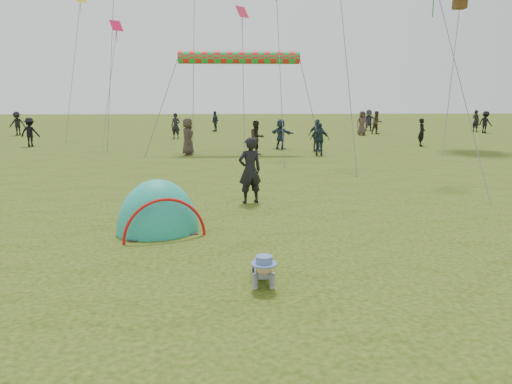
{
  "coord_description": "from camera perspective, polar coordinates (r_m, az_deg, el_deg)",
  "views": [
    {
      "loc": [
        0.42,
        -7.61,
        2.93
      ],
      "look_at": [
        0.85,
        2.25,
        1.0
      ],
      "focal_mm": 35.0,
      "sensor_mm": 36.0,
      "label": 1
    }
  ],
  "objects": [
    {
      "name": "diamond_kite_6",
      "position": [
        33.87,
        -15.68,
        17.84
      ],
      "size": [
        0.81,
        0.81,
        0.66
      ],
      "primitive_type": "plane",
      "rotation": [
        1.05,
        0.0,
        0.79
      ],
      "color": "#EB0B45"
    },
    {
      "name": "crowd_person_7",
      "position": [
        39.01,
        13.65,
        7.72
      ],
      "size": [
        0.97,
        0.83,
        1.72
      ],
      "primitive_type": "imported",
      "rotation": [
        0.0,
        0.0,
        0.24
      ],
      "color": "#413629",
      "rests_on": "ground"
    },
    {
      "name": "crowd_person_14",
      "position": [
        24.57,
        7.29,
        6.0
      ],
      "size": [
        0.98,
        0.53,
        1.59
      ],
      "primitive_type": "imported",
      "rotation": [
        0.0,
        0.0,
        2.98
      ],
      "color": "#1F2D36",
      "rests_on": "ground"
    },
    {
      "name": "crowd_person_6",
      "position": [
        44.1,
        23.82,
        7.45
      ],
      "size": [
        0.65,
        0.75,
        1.72
      ],
      "primitive_type": "imported",
      "rotation": [
        0.0,
        0.0,
        2.04
      ],
      "color": "black",
      "rests_on": "ground"
    },
    {
      "name": "crowd_person_2",
      "position": [
        40.73,
        -4.69,
        8.07
      ],
      "size": [
        0.75,
        1.04,
        1.64
      ],
      "primitive_type": "imported",
      "rotation": [
        0.0,
        0.0,
        4.3
      ],
      "color": "#242B38",
      "rests_on": "ground"
    },
    {
      "name": "rainbow_tube_kite",
      "position": [
        25.65,
        -1.94,
        15.13
      ],
      "size": [
        6.02,
        0.64,
        0.64
      ],
      "primitive_type": "cylinder",
      "rotation": [
        0.0,
        1.57,
        0.0
      ],
      "color": "red"
    },
    {
      "name": "crowd_person_12",
      "position": [
        30.41,
        18.41,
        6.49
      ],
      "size": [
        0.57,
        0.68,
        1.6
      ],
      "primitive_type": "imported",
      "rotation": [
        0.0,
        0.0,
        1.19
      ],
      "color": "black",
      "rests_on": "ground"
    },
    {
      "name": "diamond_kite_0",
      "position": [
        29.24,
        -1.59,
        19.89
      ],
      "size": [
        0.78,
        0.78,
        0.64
      ],
      "primitive_type": "plane",
      "rotation": [
        1.05,
        0.0,
        0.79
      ],
      "color": "#D02142"
    },
    {
      "name": "crowd_person_0",
      "position": [
        34.38,
        -9.17,
        7.48
      ],
      "size": [
        0.71,
        0.56,
        1.72
      ],
      "primitive_type": "imported",
      "rotation": [
        0.0,
        0.0,
        6.01
      ],
      "color": "black",
      "rests_on": "ground"
    },
    {
      "name": "crowd_person_4",
      "position": [
        24.86,
        -7.8,
        6.28
      ],
      "size": [
        0.59,
        0.89,
        1.8
      ],
      "primitive_type": "imported",
      "rotation": [
        0.0,
        0.0,
        1.55
      ],
      "color": "#3A2F29",
      "rests_on": "ground"
    },
    {
      "name": "standing_adult",
      "position": [
        13.58,
        -0.71,
        2.49
      ],
      "size": [
        0.77,
        0.63,
        1.81
      ],
      "primitive_type": "imported",
      "rotation": [
        0.0,
        0.0,
        3.48
      ],
      "color": "black",
      "rests_on": "ground"
    },
    {
      "name": "crowd_person_3",
      "position": [
        40.44,
        -25.63,
        7.07
      ],
      "size": [
        1.15,
        0.7,
        1.73
      ],
      "primitive_type": "imported",
      "rotation": [
        0.0,
        0.0,
        0.05
      ],
      "color": "black",
      "rests_on": "ground"
    },
    {
      "name": "crawling_toddler",
      "position": [
        7.84,
        0.81,
        -8.7
      ],
      "size": [
        0.53,
        0.74,
        0.56
      ],
      "primitive_type": null,
      "rotation": [
        0.0,
        0.0,
        0.02
      ],
      "color": "black",
      "rests_on": "ground"
    },
    {
      "name": "crowd_person_1",
      "position": [
        24.56,
        0.08,
        6.2
      ],
      "size": [
        1.03,
        0.97,
        1.69
      ],
      "primitive_type": "imported",
      "rotation": [
        0.0,
        0.0,
        0.53
      ],
      "color": "black",
      "rests_on": "ground"
    },
    {
      "name": "ground",
      "position": [
        8.17,
        -5.33,
        -10.02
      ],
      "size": [
        140.0,
        140.0,
        0.0
      ],
      "primitive_type": "plane",
      "color": "#1C3906"
    },
    {
      "name": "crowd_person_15",
      "position": [
        42.76,
        24.74,
        7.27
      ],
      "size": [
        1.05,
        1.25,
        1.68
      ],
      "primitive_type": "imported",
      "rotation": [
        0.0,
        0.0,
        2.04
      ],
      "color": "black",
      "rests_on": "ground"
    },
    {
      "name": "crowd_person_9",
      "position": [
        31.39,
        -24.42,
        6.24
      ],
      "size": [
        1.09,
        0.67,
        1.64
      ],
      "primitive_type": "imported",
      "rotation": [
        0.0,
        0.0,
        3.08
      ],
      "color": "black",
      "rests_on": "ground"
    },
    {
      "name": "crowd_person_11",
      "position": [
        27.38,
        2.85,
        6.62
      ],
      "size": [
        1.41,
        1.41,
        1.63
      ],
      "primitive_type": "imported",
      "rotation": [
        0.0,
        0.0,
        2.36
      ],
      "color": "#263744",
      "rests_on": "ground"
    },
    {
      "name": "crowd_person_10",
      "position": [
        37.63,
        12.03,
        7.72
      ],
      "size": [
        0.93,
        0.68,
        1.76
      ],
      "primitive_type": "imported",
      "rotation": [
        0.0,
        0.0,
        0.14
      ],
      "color": "#47352E",
      "rests_on": "ground"
    },
    {
      "name": "popup_tent",
      "position": [
        11.1,
        -11.11,
        -4.46
      ],
      "size": [
        2.2,
        2.01,
        2.31
      ],
      "primitive_type": "ellipsoid",
      "rotation": [
        0.0,
        0.0,
        0.37
      ],
      "color": "#168F58",
      "rests_on": "ground"
    },
    {
      "name": "crowd_person_5",
      "position": [
        42.19,
        12.76,
        8.0
      ],
      "size": [
        1.67,
        0.76,
        1.74
      ],
      "primitive_type": "imported",
      "rotation": [
        0.0,
        0.0,
        6.12
      ],
      "color": "#2F3749",
      "rests_on": "ground"
    },
    {
      "name": "crowd_person_8",
      "position": [
        26.32,
        7.03,
        6.44
      ],
      "size": [
        1.05,
        0.87,
        1.68
      ],
      "primitive_type": "imported",
      "rotation": [
        0.0,
        0.0,
        2.59
      ],
      "color": "#2F414A",
      "rests_on": "ground"
    }
  ]
}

